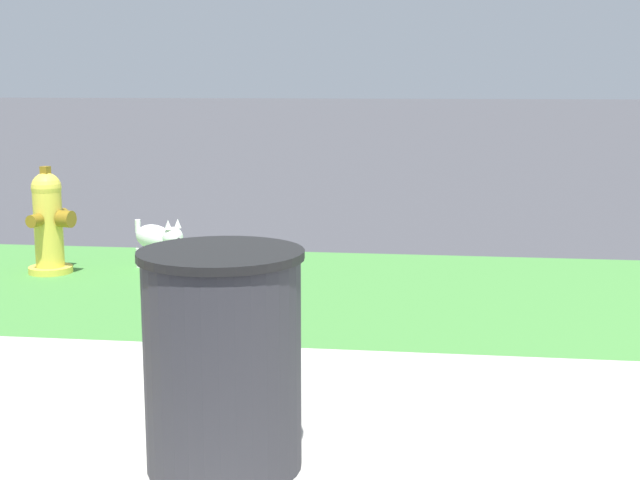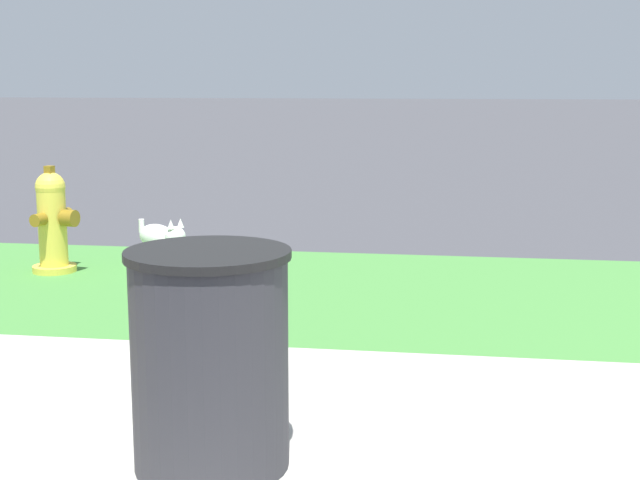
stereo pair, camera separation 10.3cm
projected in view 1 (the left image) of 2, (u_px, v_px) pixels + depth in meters
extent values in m
cylinder|color=yellow|center=(51.00, 270.00, 6.37)|extent=(0.31, 0.31, 0.05)
cylinder|color=yellow|center=(48.00, 227.00, 6.32)|extent=(0.20, 0.20, 0.57)
sphere|color=yellow|center=(46.00, 188.00, 6.27)|extent=(0.21, 0.21, 0.21)
cube|color=olive|center=(45.00, 170.00, 6.25)|extent=(0.07, 0.07, 0.06)
cylinder|color=olive|center=(61.00, 215.00, 6.44)|extent=(0.11, 0.11, 0.09)
cylinder|color=olive|center=(35.00, 221.00, 6.17)|extent=(0.11, 0.11, 0.09)
cylinder|color=olive|center=(66.00, 219.00, 6.25)|extent=(0.12, 0.14, 0.12)
ellipsoid|color=white|center=(154.00, 237.00, 6.46)|extent=(0.42, 0.39, 0.18)
sphere|color=white|center=(173.00, 237.00, 6.28)|extent=(0.15, 0.15, 0.15)
sphere|color=black|center=(178.00, 240.00, 6.23)|extent=(0.03, 0.03, 0.03)
cone|color=white|center=(178.00, 223.00, 6.29)|extent=(0.07, 0.07, 0.07)
cone|color=white|center=(168.00, 225.00, 6.23)|extent=(0.07, 0.07, 0.07)
cylinder|color=white|center=(171.00, 261.00, 6.43)|extent=(0.05, 0.05, 0.15)
cylinder|color=white|center=(159.00, 263.00, 6.36)|extent=(0.05, 0.05, 0.15)
cylinder|color=white|center=(151.00, 256.00, 6.61)|extent=(0.05, 0.05, 0.15)
cylinder|color=white|center=(140.00, 258.00, 6.54)|extent=(0.05, 0.05, 0.15)
cylinder|color=white|center=(138.00, 226.00, 6.60)|extent=(0.04, 0.04, 0.10)
cylinder|color=#333338|center=(223.00, 366.00, 3.12)|extent=(0.55, 0.55, 0.76)
cylinder|color=black|center=(221.00, 255.00, 3.05)|extent=(0.58, 0.58, 0.03)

